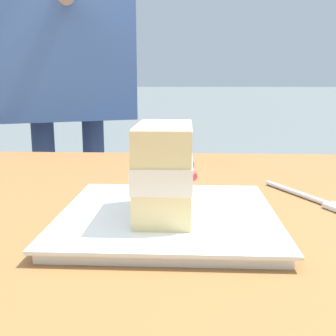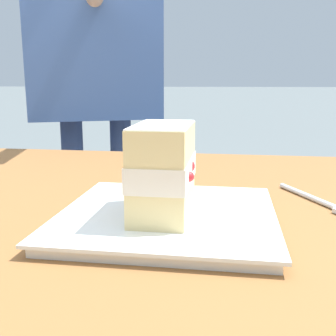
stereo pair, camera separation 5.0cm
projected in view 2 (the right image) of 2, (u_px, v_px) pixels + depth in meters
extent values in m
cylinder|color=brown|center=(328.00, 312.00, 1.00)|extent=(0.07, 0.07, 0.67)
cube|color=brown|center=(29.00, 251.00, 0.48)|extent=(1.18, 1.08, 0.04)
cube|color=white|center=(168.00, 218.00, 0.52)|extent=(0.25, 0.25, 0.01)
cube|color=white|center=(168.00, 212.00, 0.52)|extent=(0.27, 0.27, 0.00)
cube|color=#EAD18C|center=(163.00, 199.00, 0.50)|extent=(0.12, 0.07, 0.04)
cube|color=white|center=(163.00, 171.00, 0.49)|extent=(0.13, 0.07, 0.03)
sphere|color=red|center=(188.00, 166.00, 0.51)|extent=(0.02, 0.02, 0.02)
sphere|color=red|center=(138.00, 174.00, 0.49)|extent=(0.02, 0.02, 0.02)
sphere|color=red|center=(189.00, 177.00, 0.47)|extent=(0.01, 0.01, 0.01)
sphere|color=red|center=(141.00, 170.00, 0.52)|extent=(0.02, 0.02, 0.02)
cube|color=#EAD18C|center=(163.00, 142.00, 0.48)|extent=(0.12, 0.07, 0.04)
cube|color=white|center=(163.00, 125.00, 0.48)|extent=(0.12, 0.06, 0.00)
cylinder|color=silver|center=(307.00, 196.00, 0.63)|extent=(0.13, 0.07, 0.01)
cylinder|color=navy|center=(76.00, 231.00, 1.40)|extent=(0.07, 0.07, 0.77)
cylinder|color=navy|center=(123.00, 227.00, 1.44)|extent=(0.07, 0.07, 0.77)
cube|color=#42609E|center=(93.00, 32.00, 1.29)|extent=(0.33, 0.45, 0.54)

